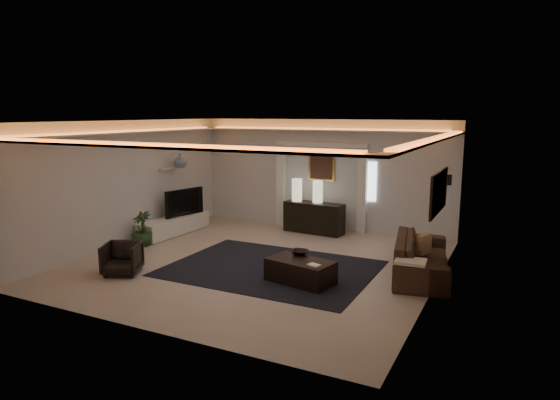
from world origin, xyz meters
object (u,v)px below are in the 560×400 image
at_px(sofa, 422,256).
at_px(armchair, 122,258).
at_px(coffee_table, 301,272).
at_px(console, 314,218).

xyz_separation_m(sofa, armchair, (-5.17, -2.54, -0.05)).
relative_size(sofa, coffee_table, 2.05).
bearing_deg(sofa, armchair, 105.85).
height_order(sofa, armchair, sofa).
bearing_deg(console, coffee_table, -66.59).
xyz_separation_m(console, coffee_table, (1.24, -3.62, -0.20)).
distance_m(sofa, armchair, 5.76).
bearing_deg(coffee_table, sofa, 48.99).
distance_m(console, coffee_table, 3.83).
distance_m(console, armchair, 5.13).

